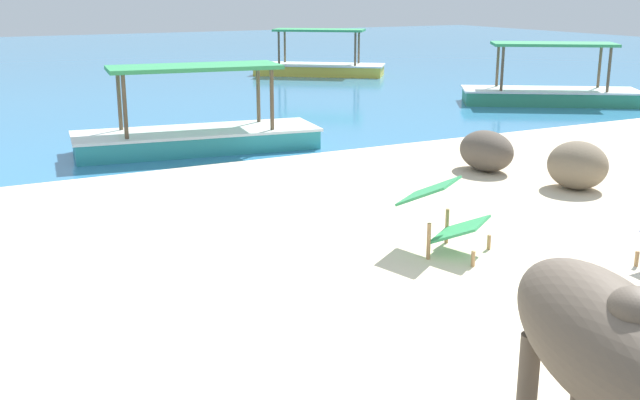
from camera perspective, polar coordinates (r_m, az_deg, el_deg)
The scene contains 9 objects.
sand_beach at distance 5.02m, azimuth 18.23°, elevation -13.81°, with size 18.00×14.00×0.04m, color beige.
water_surface at distance 25.29m, azimuth -20.35°, elevation 9.00°, with size 60.00×36.00×0.03m, color teal.
cow at distance 3.96m, azimuth 20.46°, elevation -10.03°, with size 1.06×1.96×1.10m.
deck_chair_far at distance 7.15m, azimuth 9.20°, elevation -0.87°, with size 0.88×0.93×0.68m.
shore_rock_medium at distance 10.53m, azimuth 12.22°, elevation 3.58°, with size 0.86×0.61×0.54m, color brown.
shore_rock_small at distance 9.86m, azimuth 18.53°, elevation 2.46°, with size 0.75×0.69×0.59m, color #756651.
boat_yellow at distance 22.20m, azimuth -0.06°, elevation 9.93°, with size 3.61×3.16×1.29m.
boat_green at distance 17.28m, azimuth 16.66°, elevation 7.73°, with size 3.71×2.97×1.29m.
boat_teal at distance 11.87m, azimuth -9.10°, elevation 4.95°, with size 3.80×1.64×1.29m.
Camera 1 is at (-3.27, -2.96, 2.40)m, focal length 43.21 mm.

